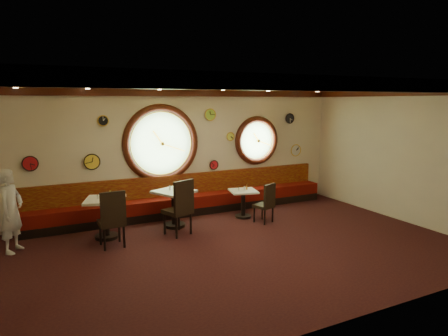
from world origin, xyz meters
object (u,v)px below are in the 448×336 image
condiment_c_salt (239,189)px  condiment_c_bottle (247,187)px  table_c (243,200)px  chair_b (181,204)px  table_a (106,213)px  condiment_b_pepper (174,188)px  condiment_a_salt (98,197)px  condiment_c_pepper (244,188)px  condiment_b_bottle (179,186)px  condiment_b_salt (170,188)px  table_b (174,204)px  condiment_a_pepper (105,196)px  chair_c (267,201)px  condiment_a_bottle (110,194)px  waiter (11,211)px  chair_a (112,215)px

condiment_c_salt → condiment_c_bottle: bearing=-0.8°
table_c → chair_b: chair_b is taller
table_a → chair_b: (1.49, -0.55, 0.16)m
condiment_b_pepper → condiment_a_salt: bearing=-178.3°
condiment_c_pepper → condiment_b_bottle: bearing=175.6°
condiment_c_salt → condiment_a_salt: bearing=-179.5°
condiment_b_salt → condiment_b_pepper: bearing=-51.0°
table_b → condiment_a_pepper: condiment_a_pepper is taller
condiment_a_pepper → condiment_c_bottle: condiment_a_pepper is taller
table_b → condiment_a_salt: size_ratio=11.74×
table_b → condiment_c_bottle: bearing=-1.3°
table_c → condiment_c_pepper: (0.03, 0.01, 0.31)m
chair_c → condiment_c_pepper: (-0.24, 0.65, 0.20)m
condiment_c_pepper → chair_c: bearing=-69.7°
chair_c → condiment_b_bottle: (-1.92, 0.78, 0.40)m
condiment_a_bottle → condiment_a_pepper: bearing=-155.8°
chair_b → condiment_b_bottle: 0.79m
table_b → table_c: size_ratio=1.37×
table_c → condiment_c_salt: bearing=164.0°
table_a → chair_c: chair_c is taller
condiment_b_pepper → condiment_c_bottle: condiment_b_pepper is taller
condiment_a_bottle → condiment_b_salt: bearing=4.6°
condiment_c_pepper → waiter: waiter is taller
table_a → condiment_a_bottle: 0.42m
condiment_c_pepper → condiment_c_bottle: condiment_c_bottle is taller
table_a → condiment_b_salt: condiment_b_salt is taller
condiment_c_salt → chair_b: bearing=-160.8°
chair_b → condiment_a_pepper: (-1.48, 0.55, 0.21)m
table_b → condiment_b_salt: size_ratio=9.67×
table_c → chair_c: 0.71m
table_b → condiment_c_pepper: table_b is taller
table_b → condiment_b_salt: 0.39m
condiment_a_pepper → waiter: waiter is taller
chair_a → condiment_c_pepper: bearing=9.8°
condiment_c_pepper → waiter: 5.17m
condiment_a_bottle → waiter: bearing=-178.6°
chair_b → condiment_c_salt: bearing=-0.7°
condiment_a_pepper → table_b: bearing=3.7°
table_a → condiment_b_pepper: size_ratio=9.46×
condiment_c_pepper → condiment_b_bottle: size_ratio=0.61×
chair_a → condiment_b_salt: chair_a is taller
table_b → chair_b: (-0.08, -0.65, 0.16)m
condiment_b_salt → waiter: 3.26m
chair_a → condiment_b_salt: 1.71m
chair_a → chair_c: size_ratio=1.21×
table_a → condiment_a_bottle: size_ratio=6.74×
chair_a → condiment_b_bottle: chair_a is taller
chair_a → chair_b: chair_b is taller
condiment_b_salt → condiment_c_bottle: 2.00m
table_c → waiter: waiter is taller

